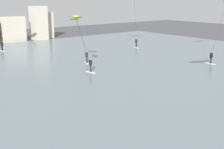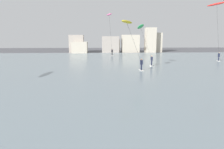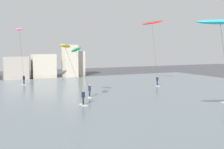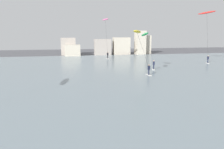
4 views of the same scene
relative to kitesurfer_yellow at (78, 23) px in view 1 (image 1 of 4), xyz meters
name	(u,v)px [view 1 (image 1 of 4)]	position (x,y,z in m)	size (l,w,h in m)	color
water_bay	(28,75)	(-4.37, 3.91, -5.87)	(84.00, 52.00, 0.10)	gray
kitesurfer_yellow	(78,23)	(0.00, 0.00, 0.00)	(3.54, 2.82, 6.84)	silver
kitesurfer_green	(77,24)	(2.57, 4.25, -0.45)	(3.03, 3.05, 6.61)	silver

